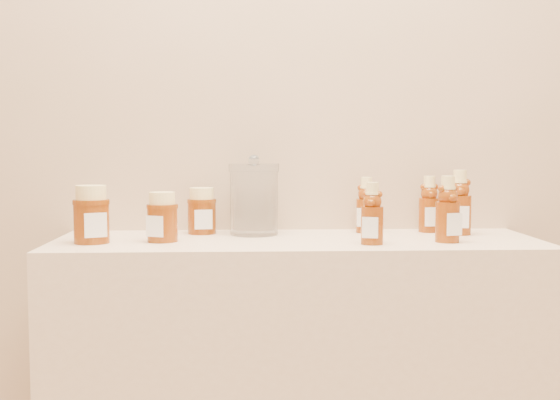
{
  "coord_description": "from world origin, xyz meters",
  "views": [
    {
      "loc": [
        -0.12,
        -0.17,
        1.13
      ],
      "look_at": [
        -0.04,
        1.52,
        1.0
      ],
      "focal_mm": 45.0,
      "sensor_mm": 36.0,
      "label": 1
    }
  ],
  "objects_px": {
    "bear_bottle_back_left": "(366,201)",
    "honey_jar_left": "(91,214)",
    "bear_bottle_front_left": "(372,209)",
    "glass_canister": "(254,196)"
  },
  "relations": [
    {
      "from": "honey_jar_left",
      "to": "bear_bottle_front_left",
      "type": "bearing_deg",
      "value": -29.15
    },
    {
      "from": "bear_bottle_front_left",
      "to": "glass_canister",
      "type": "xyz_separation_m",
      "value": [
        -0.28,
        0.19,
        0.02
      ]
    },
    {
      "from": "bear_bottle_back_left",
      "to": "honey_jar_left",
      "type": "bearing_deg",
      "value": -143.12
    },
    {
      "from": "bear_bottle_back_left",
      "to": "bear_bottle_front_left",
      "type": "relative_size",
      "value": 1.01
    },
    {
      "from": "bear_bottle_front_left",
      "to": "honey_jar_left",
      "type": "bearing_deg",
      "value": -164.26
    },
    {
      "from": "glass_canister",
      "to": "bear_bottle_back_left",
      "type": "bearing_deg",
      "value": 6.19
    },
    {
      "from": "bear_bottle_front_left",
      "to": "glass_canister",
      "type": "height_order",
      "value": "glass_canister"
    },
    {
      "from": "bear_bottle_back_left",
      "to": "glass_canister",
      "type": "distance_m",
      "value": 0.3
    },
    {
      "from": "bear_bottle_front_left",
      "to": "honey_jar_left",
      "type": "distance_m",
      "value": 0.67
    },
    {
      "from": "bear_bottle_back_left",
      "to": "bear_bottle_front_left",
      "type": "xyz_separation_m",
      "value": [
        -0.02,
        -0.22,
        -0.0
      ]
    }
  ]
}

